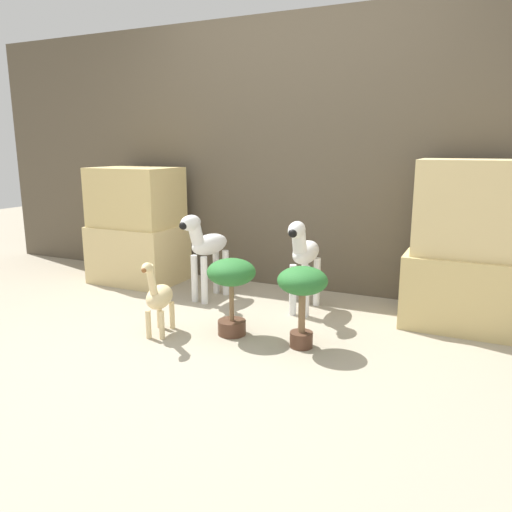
{
  "coord_description": "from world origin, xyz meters",
  "views": [
    {
      "loc": [
        1.43,
        -2.37,
        1.18
      ],
      "look_at": [
        -0.11,
        0.94,
        0.37
      ],
      "focal_mm": 35.0,
      "sensor_mm": 36.0,
      "label": 1
    }
  ],
  "objects_px": {
    "zebra_right": "(304,255)",
    "zebra_left": "(206,247)",
    "potted_palm_back": "(302,288)",
    "giraffe_figurine": "(159,297)",
    "potted_palm_front": "(231,281)"
  },
  "relations": [
    {
      "from": "zebra_right",
      "to": "zebra_left",
      "type": "distance_m",
      "value": 0.78
    },
    {
      "from": "potted_palm_back",
      "to": "potted_palm_front",
      "type": "bearing_deg",
      "value": 179.14
    },
    {
      "from": "zebra_right",
      "to": "potted_palm_back",
      "type": "distance_m",
      "value": 0.65
    },
    {
      "from": "zebra_left",
      "to": "zebra_right",
      "type": "bearing_deg",
      "value": 2.55
    },
    {
      "from": "giraffe_figurine",
      "to": "potted_palm_back",
      "type": "bearing_deg",
      "value": 11.69
    },
    {
      "from": "zebra_left",
      "to": "giraffe_figurine",
      "type": "height_order",
      "value": "zebra_left"
    },
    {
      "from": "zebra_left",
      "to": "potted_palm_back",
      "type": "height_order",
      "value": "zebra_left"
    },
    {
      "from": "potted_palm_front",
      "to": "giraffe_figurine",
      "type": "bearing_deg",
      "value": -155.43
    },
    {
      "from": "giraffe_figurine",
      "to": "potted_palm_front",
      "type": "height_order",
      "value": "giraffe_figurine"
    },
    {
      "from": "potted_palm_front",
      "to": "potted_palm_back",
      "type": "bearing_deg",
      "value": -0.86
    },
    {
      "from": "potted_palm_back",
      "to": "zebra_right",
      "type": "bearing_deg",
      "value": 108.85
    },
    {
      "from": "zebra_right",
      "to": "potted_palm_front",
      "type": "xyz_separation_m",
      "value": [
        -0.26,
        -0.61,
        -0.07
      ]
    },
    {
      "from": "zebra_right",
      "to": "potted_palm_back",
      "type": "relative_size",
      "value": 1.4
    },
    {
      "from": "zebra_right",
      "to": "zebra_left",
      "type": "xyz_separation_m",
      "value": [
        -0.78,
        -0.03,
        0.0
      ]
    },
    {
      "from": "zebra_right",
      "to": "zebra_left",
      "type": "height_order",
      "value": "same"
    }
  ]
}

